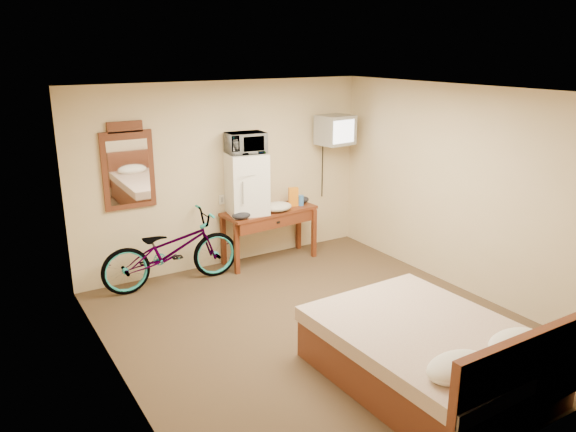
% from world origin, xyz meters
% --- Properties ---
extents(room, '(4.60, 4.64, 2.50)m').
position_xyz_m(room, '(-0.00, 0.00, 1.25)').
color(room, '#503C28').
rests_on(room, ground).
extents(desk, '(1.37, 0.62, 0.75)m').
position_xyz_m(desk, '(0.52, 2.00, 0.63)').
color(desk, maroon).
rests_on(desk, floor).
extents(mini_fridge, '(0.57, 0.56, 0.82)m').
position_xyz_m(mini_fridge, '(0.18, 2.04, 1.16)').
color(mini_fridge, white).
rests_on(mini_fridge, desk).
extents(microwave, '(0.53, 0.39, 0.27)m').
position_xyz_m(microwave, '(0.18, 2.04, 1.71)').
color(microwave, white).
rests_on(microwave, mini_fridge).
extents(snack_bag, '(0.15, 0.12, 0.26)m').
position_xyz_m(snack_bag, '(0.91, 2.03, 0.88)').
color(snack_bag, orange).
rests_on(snack_bag, desk).
extents(blue_cup, '(0.09, 0.09, 0.15)m').
position_xyz_m(blue_cup, '(1.01, 1.99, 0.82)').
color(blue_cup, '#3B77CA').
rests_on(blue_cup, desk).
extents(cloth_cream, '(0.41, 0.31, 0.13)m').
position_xyz_m(cloth_cream, '(0.58, 1.91, 0.81)').
color(cloth_cream, beige).
rests_on(cloth_cream, desk).
extents(cloth_dark_a, '(0.25, 0.19, 0.09)m').
position_xyz_m(cloth_dark_a, '(-0.01, 1.85, 0.80)').
color(cloth_dark_a, black).
rests_on(cloth_dark_a, desk).
extents(cloth_dark_b, '(0.20, 0.17, 0.09)m').
position_xyz_m(cloth_dark_b, '(1.10, 2.10, 0.80)').
color(cloth_dark_b, black).
rests_on(cloth_dark_b, desk).
extents(crt_television, '(0.52, 0.60, 0.42)m').
position_xyz_m(crt_television, '(1.61, 2.02, 1.77)').
color(crt_television, black).
rests_on(crt_television, room).
extents(wall_mirror, '(0.64, 0.04, 1.08)m').
position_xyz_m(wall_mirror, '(-1.31, 2.27, 1.51)').
color(wall_mirror, brown).
rests_on(wall_mirror, room).
extents(bicycle, '(1.78, 0.67, 0.93)m').
position_xyz_m(bicycle, '(-0.95, 1.95, 0.46)').
color(bicycle, black).
rests_on(bicycle, floor).
extents(bed, '(1.57, 2.05, 0.90)m').
position_xyz_m(bed, '(0.25, -1.38, 0.29)').
color(bed, brown).
rests_on(bed, floor).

